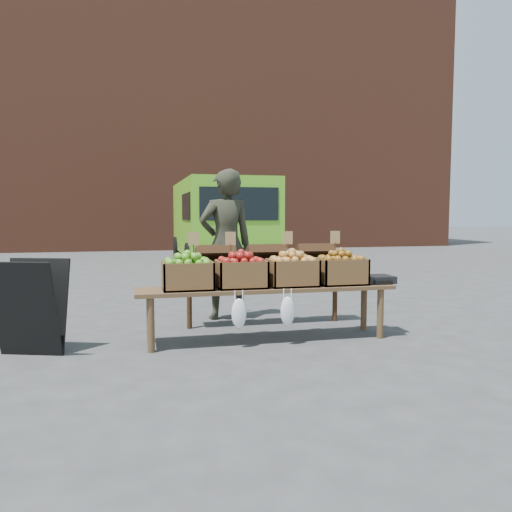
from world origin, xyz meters
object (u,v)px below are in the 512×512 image
object	(u,v)px
delivery_van	(221,224)
chalkboard_sign	(31,307)
weighing_scale	(377,279)
vendor	(226,245)
crate_golden_apples	(188,275)
crate_green_apples	(341,271)
back_table	(265,282)
display_bench	(267,313)
crate_red_apples	(292,273)
crate_russet_pears	(241,274)

from	to	relation	value
delivery_van	chalkboard_sign	size ratio (longest dim) A/B	5.21
chalkboard_sign	weighing_scale	xyz separation A→B (m)	(3.55, 0.02, 0.15)
vendor	crate_golden_apples	world-z (taller)	vendor
crate_green_apples	weighing_scale	world-z (taller)	crate_green_apples
back_table	weighing_scale	bearing A→B (deg)	-33.40
crate_golden_apples	display_bench	bearing A→B (deg)	0.00
crate_golden_apples	back_table	bearing A→B (deg)	36.22
crate_red_apples	crate_green_apples	world-z (taller)	same
crate_golden_apples	crate_green_apples	bearing A→B (deg)	0.00
delivery_van	weighing_scale	xyz separation A→B (m)	(0.52, -7.51, -0.46)
chalkboard_sign	back_table	bearing A→B (deg)	35.40
crate_red_apples	vendor	bearing A→B (deg)	112.72
crate_golden_apples	crate_red_apples	xyz separation A→B (m)	(1.10, 0.00, 0.00)
chalkboard_sign	crate_red_apples	size ratio (longest dim) A/B	1.83
chalkboard_sign	crate_green_apples	xyz separation A→B (m)	(3.12, 0.02, 0.25)
crate_red_apples	crate_green_apples	bearing A→B (deg)	0.00
display_bench	crate_golden_apples	xyz separation A→B (m)	(-0.82, 0.00, 0.42)
display_bench	crate_green_apples	xyz separation A→B (m)	(0.82, 0.00, 0.42)
crate_red_apples	back_table	bearing A→B (deg)	99.23
back_table	crate_green_apples	world-z (taller)	back_table
chalkboard_sign	crate_golden_apples	bearing A→B (deg)	19.45
delivery_van	chalkboard_sign	xyz separation A→B (m)	(-3.03, -7.53, -0.61)
weighing_scale	chalkboard_sign	bearing A→B (deg)	-179.63
crate_russet_pears	weighing_scale	size ratio (longest dim) A/B	1.47
delivery_van	crate_golden_apples	bearing A→B (deg)	-102.63
delivery_van	crate_green_apples	distance (m)	7.51
delivery_van	vendor	distance (m)	6.38
crate_russet_pears	vendor	bearing A→B (deg)	87.73
delivery_van	vendor	world-z (taller)	delivery_van
chalkboard_sign	crate_golden_apples	xyz separation A→B (m)	(1.47, 0.02, 0.25)
delivery_van	crate_green_apples	size ratio (longest dim) A/B	9.55
display_bench	crate_golden_apples	distance (m)	0.93
display_bench	crate_russet_pears	size ratio (longest dim) A/B	5.40
delivery_van	crate_red_apples	distance (m)	7.53
crate_red_apples	weighing_scale	xyz separation A→B (m)	(0.98, 0.00, -0.10)
display_bench	crate_red_apples	xyz separation A→B (m)	(0.27, 0.00, 0.42)
weighing_scale	crate_golden_apples	bearing A→B (deg)	180.00
chalkboard_sign	display_bench	distance (m)	2.30
back_table	crate_golden_apples	world-z (taller)	back_table
crate_russet_pears	chalkboard_sign	bearing A→B (deg)	-179.36
back_table	crate_red_apples	size ratio (longest dim) A/B	4.20
chalkboard_sign	crate_green_apples	size ratio (longest dim) A/B	1.83
delivery_van	crate_green_apples	bearing A→B (deg)	-90.20
display_bench	crate_golden_apples	world-z (taller)	crate_golden_apples
display_bench	crate_red_apples	world-z (taller)	crate_red_apples
crate_golden_apples	weighing_scale	xyz separation A→B (m)	(2.08, 0.00, -0.10)
vendor	crate_green_apples	world-z (taller)	vendor
vendor	crate_russet_pears	world-z (taller)	vendor
delivery_van	crate_russet_pears	distance (m)	7.58
weighing_scale	crate_green_apples	bearing A→B (deg)	180.00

